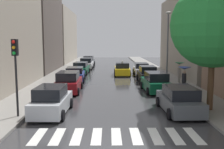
{
  "coord_description": "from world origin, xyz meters",
  "views": [
    {
      "loc": [
        -0.36,
        -9.35,
        4.35
      ],
      "look_at": [
        0.03,
        18.48,
        0.76
      ],
      "focal_mm": 41.81,
      "sensor_mm": 36.0,
      "label": 1
    }
  ],
  "objects_px": {
    "parked_car_right_nearest": "(179,100)",
    "pedestrian_foreground": "(184,74)",
    "pedestrian_near_tree": "(179,68)",
    "traffic_light_left_corner": "(15,61)",
    "parked_car_left_third": "(75,75)",
    "parked_car_right_second": "(156,83)",
    "parked_car_left_sixth": "(89,61)",
    "parked_car_right_third": "(147,75)",
    "parked_car_left_fifth": "(87,64)",
    "parked_car_right_fourth": "(141,69)",
    "street_tree_right": "(214,25)",
    "parked_car_left_nearest": "(52,101)",
    "parked_car_left_fourth": "(81,68)",
    "parked_car_left_second": "(69,83)",
    "lamp_post_right": "(168,42)",
    "taxi_midroad": "(122,69)"
  },
  "relations": [
    {
      "from": "parked_car_right_nearest",
      "to": "pedestrian_foreground",
      "type": "height_order",
      "value": "pedestrian_foreground"
    },
    {
      "from": "pedestrian_near_tree",
      "to": "traffic_light_left_corner",
      "type": "height_order",
      "value": "traffic_light_left_corner"
    },
    {
      "from": "parked_car_left_third",
      "to": "parked_car_right_second",
      "type": "relative_size",
      "value": 1.0
    },
    {
      "from": "parked_car_left_sixth",
      "to": "parked_car_right_third",
      "type": "distance_m",
      "value": 20.34
    },
    {
      "from": "parked_car_left_fifth",
      "to": "parked_car_right_nearest",
      "type": "xyz_separation_m",
      "value": [
        7.75,
        -25.32,
        -0.04
      ]
    },
    {
      "from": "parked_car_right_second",
      "to": "parked_car_right_nearest",
      "type": "bearing_deg",
      "value": 179.67
    },
    {
      "from": "parked_car_right_fourth",
      "to": "street_tree_right",
      "type": "xyz_separation_m",
      "value": [
        2.01,
        -17.66,
        4.53
      ]
    },
    {
      "from": "parked_car_left_fifth",
      "to": "parked_car_right_third",
      "type": "distance_m",
      "value": 15.43
    },
    {
      "from": "parked_car_right_nearest",
      "to": "parked_car_right_third",
      "type": "relative_size",
      "value": 1.07
    },
    {
      "from": "parked_car_left_nearest",
      "to": "pedestrian_near_tree",
      "type": "xyz_separation_m",
      "value": [
        10.56,
        10.83,
        0.82
      ]
    },
    {
      "from": "parked_car_left_nearest",
      "to": "traffic_light_left_corner",
      "type": "height_order",
      "value": "traffic_light_left_corner"
    },
    {
      "from": "street_tree_right",
      "to": "pedestrian_foreground",
      "type": "bearing_deg",
      "value": 91.37
    },
    {
      "from": "parked_car_left_fourth",
      "to": "pedestrian_foreground",
      "type": "bearing_deg",
      "value": -141.84
    },
    {
      "from": "parked_car_left_second",
      "to": "pedestrian_foreground",
      "type": "xyz_separation_m",
      "value": [
        9.52,
        -1.27,
        0.88
      ]
    },
    {
      "from": "parked_car_left_sixth",
      "to": "parked_car_left_fourth",
      "type": "bearing_deg",
      "value": -179.27
    },
    {
      "from": "parked_car_right_third",
      "to": "lamp_post_right",
      "type": "xyz_separation_m",
      "value": [
        1.78,
        -1.32,
        3.41
      ]
    },
    {
      "from": "parked_car_left_nearest",
      "to": "parked_car_right_second",
      "type": "height_order",
      "value": "parked_car_right_second"
    },
    {
      "from": "parked_car_left_nearest",
      "to": "parked_car_right_second",
      "type": "relative_size",
      "value": 0.97
    },
    {
      "from": "parked_car_left_third",
      "to": "lamp_post_right",
      "type": "xyz_separation_m",
      "value": [
        9.52,
        -2.01,
        3.49
      ]
    },
    {
      "from": "parked_car_left_third",
      "to": "taxi_midroad",
      "type": "relative_size",
      "value": 0.98
    },
    {
      "from": "parked_car_left_fifth",
      "to": "parked_car_left_sixth",
      "type": "bearing_deg",
      "value": 1.52
    },
    {
      "from": "parked_car_left_third",
      "to": "parked_car_left_fifth",
      "type": "distance_m",
      "value": 12.76
    },
    {
      "from": "pedestrian_foreground",
      "to": "traffic_light_left_corner",
      "type": "height_order",
      "value": "traffic_light_left_corner"
    },
    {
      "from": "parked_car_right_fourth",
      "to": "parked_car_right_second",
      "type": "bearing_deg",
      "value": -179.21
    },
    {
      "from": "parked_car_left_nearest",
      "to": "parked_car_right_second",
      "type": "distance_m",
      "value": 10.09
    },
    {
      "from": "traffic_light_left_corner",
      "to": "parked_car_right_fourth",
      "type": "bearing_deg",
      "value": 63.82
    },
    {
      "from": "parked_car_left_sixth",
      "to": "street_tree_right",
      "type": "height_order",
      "value": "street_tree_right"
    },
    {
      "from": "parked_car_left_second",
      "to": "parked_car_right_second",
      "type": "distance_m",
      "value": 7.47
    },
    {
      "from": "parked_car_right_fourth",
      "to": "pedestrian_near_tree",
      "type": "height_order",
      "value": "pedestrian_near_tree"
    },
    {
      "from": "parked_car_left_sixth",
      "to": "parked_car_right_third",
      "type": "xyz_separation_m",
      "value": [
        7.62,
        -18.86,
        0.01
      ]
    },
    {
      "from": "parked_car_left_third",
      "to": "parked_car_right_second",
      "type": "distance_m",
      "value": 9.76
    },
    {
      "from": "parked_car_left_second",
      "to": "parked_car_left_third",
      "type": "relative_size",
      "value": 1.03
    },
    {
      "from": "pedestrian_foreground",
      "to": "pedestrian_near_tree",
      "type": "distance_m",
      "value": 5.41
    },
    {
      "from": "street_tree_right",
      "to": "taxi_midroad",
      "type": "bearing_deg",
      "value": 104.37
    },
    {
      "from": "lamp_post_right",
      "to": "traffic_light_left_corner",
      "type": "bearing_deg",
      "value": -133.16
    },
    {
      "from": "parked_car_right_second",
      "to": "lamp_post_right",
      "type": "height_order",
      "value": "lamp_post_right"
    },
    {
      "from": "street_tree_right",
      "to": "traffic_light_left_corner",
      "type": "distance_m",
      "value": 11.58
    },
    {
      "from": "street_tree_right",
      "to": "lamp_post_right",
      "type": "distance_m",
      "value": 10.49
    },
    {
      "from": "parked_car_left_second",
      "to": "parked_car_right_fourth",
      "type": "distance_m",
      "value": 13.59
    },
    {
      "from": "parked_car_left_third",
      "to": "taxi_midroad",
      "type": "height_order",
      "value": "taxi_midroad"
    },
    {
      "from": "parked_car_left_third",
      "to": "parked_car_left_fifth",
      "type": "xyz_separation_m",
      "value": [
        0.19,
        12.76,
        0.07
      ]
    },
    {
      "from": "parked_car_left_sixth",
      "to": "taxi_midroad",
      "type": "bearing_deg",
      "value": -156.77
    },
    {
      "from": "parked_car_left_nearest",
      "to": "parked_car_left_sixth",
      "type": "xyz_separation_m",
      "value": [
        -0.1,
        30.99,
        -0.0
      ]
    },
    {
      "from": "parked_car_right_third",
      "to": "taxi_midroad",
      "type": "bearing_deg",
      "value": 22.68
    },
    {
      "from": "parked_car_right_fourth",
      "to": "taxi_midroad",
      "type": "relative_size",
      "value": 1.01
    },
    {
      "from": "parked_car_left_third",
      "to": "traffic_light_left_corner",
      "type": "distance_m",
      "value": 14.05
    },
    {
      "from": "parked_car_left_second",
      "to": "parked_car_right_second",
      "type": "bearing_deg",
      "value": -90.3
    },
    {
      "from": "parked_car_left_fifth",
      "to": "parked_car_right_fourth",
      "type": "xyz_separation_m",
      "value": [
        7.66,
        -7.54,
        -0.07
      ]
    },
    {
      "from": "parked_car_left_second",
      "to": "lamp_post_right",
      "type": "distance_m",
      "value": 10.7
    },
    {
      "from": "parked_car_left_sixth",
      "to": "pedestrian_near_tree",
      "type": "height_order",
      "value": "pedestrian_near_tree"
    }
  ]
}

